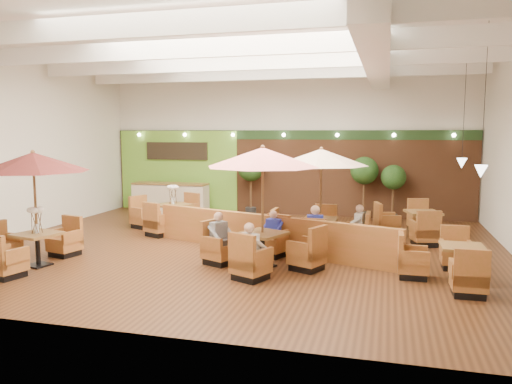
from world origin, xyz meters
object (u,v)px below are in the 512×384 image
(service_counter, at_px, (170,198))
(topiary_0, at_px, (251,171))
(table_1, at_px, (263,185))
(diner_3, at_px, (315,226))
(diner_0, at_px, (251,245))
(diner_4, at_px, (358,222))
(table_4, at_px, (447,264))
(topiary_1, at_px, (364,173))
(table_2, at_px, (321,180))
(table_5, at_px, (412,225))
(table_0, at_px, (32,184))
(diner_1, at_px, (273,228))
(diner_2, at_px, (220,233))
(table_3, at_px, (165,215))
(booth_divider, at_px, (267,234))
(topiary_2, at_px, (393,179))

(service_counter, distance_m, topiary_0, 3.42)
(table_1, relative_size, diner_3, 3.53)
(diner_0, distance_m, diner_4, 4.03)
(table_4, relative_size, topiary_1, 1.14)
(topiary_0, xyz_separation_m, diner_4, (4.26, -4.56, -0.97))
(table_2, distance_m, diner_3, 1.49)
(topiary_1, bearing_deg, table_1, -105.84)
(service_counter, distance_m, table_5, 9.31)
(diner_0, bearing_deg, table_5, 76.33)
(table_5, bearing_deg, table_2, -158.69)
(table_5, xyz_separation_m, diner_3, (-2.51, -2.91, 0.39))
(diner_0, bearing_deg, table_0, -157.83)
(topiary_1, bearing_deg, diner_0, -103.86)
(diner_1, xyz_separation_m, diner_4, (2.04, 1.38, 0.02))
(diner_2, bearing_deg, table_5, 165.93)
(table_1, relative_size, diner_0, 3.79)
(service_counter, height_order, diner_4, diner_4)
(service_counter, bearing_deg, table_3, -68.33)
(topiary_1, height_order, diner_2, topiary_1)
(table_2, bearing_deg, table_5, 37.95)
(booth_divider, xyz_separation_m, table_2, (1.26, 1.02, 1.37))
(diner_4, bearing_deg, table_4, -132.76)
(service_counter, height_order, table_3, table_3)
(diner_1, height_order, diner_4, diner_4)
(topiary_0, height_order, diner_1, topiary_0)
(table_0, xyz_separation_m, topiary_1, (7.21, 8.27, -0.25))
(table_1, xyz_separation_m, diner_2, (-1.05, -0.00, -1.17))
(table_1, distance_m, diner_3, 2.10)
(table_0, height_order, table_2, table_2)
(topiary_1, xyz_separation_m, topiary_2, (1.01, 0.00, -0.20))
(topiary_1, height_order, topiary_2, topiary_1)
(service_counter, distance_m, diner_3, 8.41)
(table_3, bearing_deg, diner_1, -8.60)
(table_2, xyz_separation_m, topiary_0, (-3.24, 4.56, -0.16))
(booth_divider, height_order, diner_3, diner_3)
(booth_divider, bearing_deg, diner_3, 18.35)
(diner_3, bearing_deg, topiary_0, 111.62)
(table_3, distance_m, topiary_1, 7.12)
(diner_3, bearing_deg, topiary_1, 71.66)
(topiary_2, relative_size, diner_1, 2.82)
(table_0, bearing_deg, service_counter, 104.39)
(diner_0, bearing_deg, table_1, 109.67)
(table_5, height_order, diner_4, diner_4)
(table_1, xyz_separation_m, topiary_2, (2.99, 6.99, -0.43))
(booth_divider, bearing_deg, service_counter, 151.82)
(table_5, xyz_separation_m, diner_0, (-3.54, -5.38, 0.37))
(service_counter, relative_size, booth_divider, 0.42)
(topiary_0, bearing_deg, topiary_1, 0.00)
(diner_0, height_order, diner_1, diner_0)
(table_3, height_order, diner_2, table_3)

